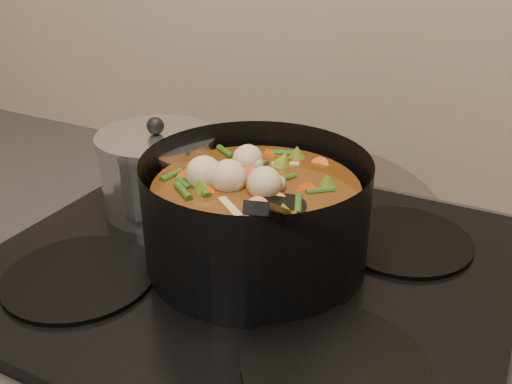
% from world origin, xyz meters
% --- Properties ---
extents(stovetop, '(0.62, 0.54, 0.03)m').
position_xyz_m(stovetop, '(0.00, 1.93, 0.92)').
color(stovetop, black).
rests_on(stovetop, counter).
extents(stockpot, '(0.30, 0.36, 0.20)m').
position_xyz_m(stockpot, '(0.01, 1.93, 0.99)').
color(stockpot, black).
rests_on(stockpot, stovetop).
extents(saucepan, '(0.17, 0.17, 0.14)m').
position_xyz_m(saucepan, '(-0.18, 1.99, 0.99)').
color(saucepan, silver).
rests_on(saucepan, stovetop).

